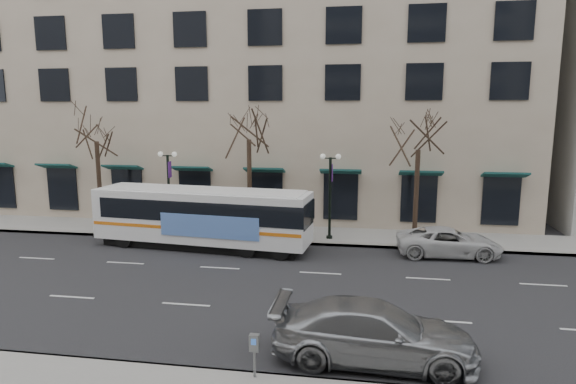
% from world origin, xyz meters
% --- Properties ---
extents(ground, '(160.00, 160.00, 0.00)m').
position_xyz_m(ground, '(0.00, 0.00, 0.00)').
color(ground, black).
rests_on(ground, ground).
extents(sidewalk_far, '(80.00, 4.00, 0.15)m').
position_xyz_m(sidewalk_far, '(5.00, 9.00, 0.07)').
color(sidewalk_far, gray).
rests_on(sidewalk_far, ground).
extents(building_hotel, '(40.00, 20.00, 24.00)m').
position_xyz_m(building_hotel, '(-2.00, 21.00, 12.00)').
color(building_hotel, tan).
rests_on(building_hotel, ground).
extents(tree_far_left, '(3.60, 3.60, 8.34)m').
position_xyz_m(tree_far_left, '(-10.00, 8.80, 6.70)').
color(tree_far_left, black).
rests_on(tree_far_left, ground).
extents(tree_far_mid, '(3.60, 3.60, 8.55)m').
position_xyz_m(tree_far_mid, '(0.00, 8.80, 6.91)').
color(tree_far_mid, black).
rests_on(tree_far_mid, ground).
extents(tree_far_right, '(3.60, 3.60, 8.06)m').
position_xyz_m(tree_far_right, '(10.00, 8.80, 6.42)').
color(tree_far_right, black).
rests_on(tree_far_right, ground).
extents(lamp_post_left, '(1.22, 0.45, 5.21)m').
position_xyz_m(lamp_post_left, '(-4.99, 8.20, 2.94)').
color(lamp_post_left, black).
rests_on(lamp_post_left, ground).
extents(lamp_post_right, '(1.22, 0.45, 5.21)m').
position_xyz_m(lamp_post_right, '(5.01, 8.20, 2.94)').
color(lamp_post_right, black).
rests_on(lamp_post_right, ground).
extents(city_bus, '(12.57, 3.93, 3.35)m').
position_xyz_m(city_bus, '(-1.95, 5.68, 1.83)').
color(city_bus, white).
rests_on(city_bus, ground).
extents(silver_car, '(6.35, 2.65, 1.83)m').
position_xyz_m(silver_car, '(7.36, -5.52, 0.92)').
color(silver_car, '#989A9F').
rests_on(silver_car, ground).
extents(white_pickup, '(5.52, 2.69, 1.51)m').
position_xyz_m(white_pickup, '(11.52, 6.20, 0.76)').
color(white_pickup, silver).
rests_on(white_pickup, ground).
extents(pay_station, '(0.28, 0.20, 1.30)m').
position_xyz_m(pay_station, '(3.98, -7.30, 1.09)').
color(pay_station, slate).
rests_on(pay_station, sidewalk_near).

